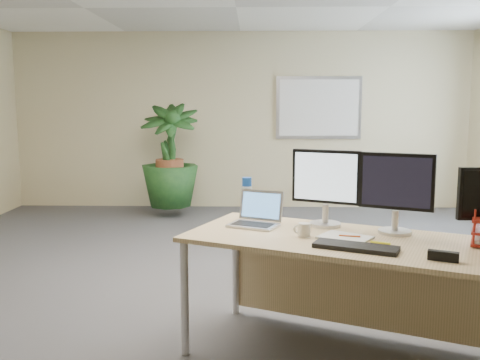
{
  "coord_description": "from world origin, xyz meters",
  "views": [
    {
      "loc": [
        0.21,
        -4.3,
        1.61
      ],
      "look_at": [
        0.09,
        0.35,
        0.94
      ],
      "focal_mm": 40.0,
      "sensor_mm": 36.0,
      "label": 1
    }
  ],
  "objects_px": {
    "floor_plant": "(170,165)",
    "monitor_right": "(396,188)",
    "desk": "(354,260)",
    "laptop": "(257,216)",
    "monitor_left": "(326,183)"
  },
  "relations": [
    {
      "from": "desk",
      "to": "laptop",
      "type": "height_order",
      "value": "laptop"
    },
    {
      "from": "monitor_left",
      "to": "monitor_right",
      "type": "distance_m",
      "value": 0.47
    },
    {
      "from": "desk",
      "to": "floor_plant",
      "type": "height_order",
      "value": "floor_plant"
    },
    {
      "from": "floor_plant",
      "to": "laptop",
      "type": "bearing_deg",
      "value": -72.76
    },
    {
      "from": "floor_plant",
      "to": "monitor_right",
      "type": "xyz_separation_m",
      "value": [
        2.11,
        -4.17,
        0.33
      ]
    },
    {
      "from": "desk",
      "to": "monitor_left",
      "type": "relative_size",
      "value": 4.24
    },
    {
      "from": "laptop",
      "to": "desk",
      "type": "bearing_deg",
      "value": -24.1
    },
    {
      "from": "monitor_left",
      "to": "monitor_right",
      "type": "height_order",
      "value": "monitor_left"
    },
    {
      "from": "monitor_left",
      "to": "laptop",
      "type": "relative_size",
      "value": 1.3
    },
    {
      "from": "desk",
      "to": "monitor_right",
      "type": "distance_m",
      "value": 0.54
    },
    {
      "from": "laptop",
      "to": "monitor_right",
      "type": "bearing_deg",
      "value": -14.25
    },
    {
      "from": "monitor_left",
      "to": "monitor_right",
      "type": "relative_size",
      "value": 1.0
    },
    {
      "from": "desk",
      "to": "laptop",
      "type": "xyz_separation_m",
      "value": [
        -0.62,
        0.28,
        0.22
      ]
    },
    {
      "from": "desk",
      "to": "monitor_left",
      "type": "height_order",
      "value": "monitor_left"
    },
    {
      "from": "floor_plant",
      "to": "laptop",
      "type": "xyz_separation_m",
      "value": [
        1.22,
        -3.94,
        0.09
      ]
    }
  ]
}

